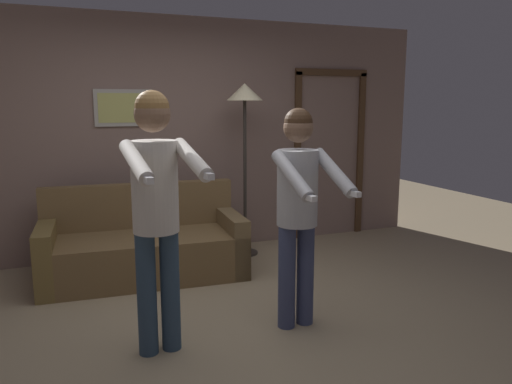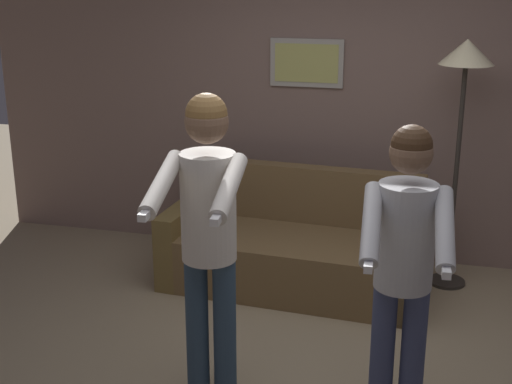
% 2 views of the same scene
% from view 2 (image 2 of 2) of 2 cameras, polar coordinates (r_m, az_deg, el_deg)
% --- Properties ---
extents(back_wall_assembly, '(6.40, 0.10, 2.60)m').
position_cam_2_polar(back_wall_assembly, '(5.87, 8.24, 7.00)').
color(back_wall_assembly, gray).
rests_on(back_wall_assembly, ground_plane).
extents(couch, '(1.95, 0.97, 0.87)m').
position_cam_2_polar(couch, '(5.50, 2.89, -4.71)').
color(couch, brown).
rests_on(couch, ground_plane).
extents(torchiere_lamp, '(0.39, 0.39, 1.88)m').
position_cam_2_polar(torchiere_lamp, '(5.36, 16.36, 8.91)').
color(torchiere_lamp, '#332D28').
rests_on(torchiere_lamp, ground_plane).
extents(person_standing_left, '(0.47, 0.74, 1.75)m').
position_cam_2_polar(person_standing_left, '(3.82, -3.88, -2.25)').
color(person_standing_left, '#30475E').
rests_on(person_standing_left, ground_plane).
extents(person_standing_right, '(0.46, 0.67, 1.64)m').
position_cam_2_polar(person_standing_right, '(3.70, 11.80, -4.72)').
color(person_standing_right, '#3D456A').
rests_on(person_standing_right, ground_plane).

